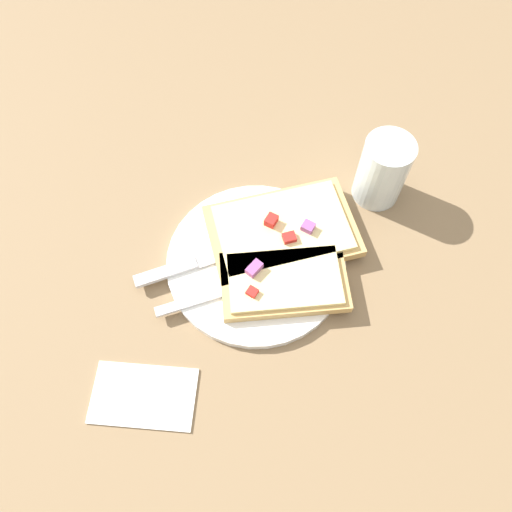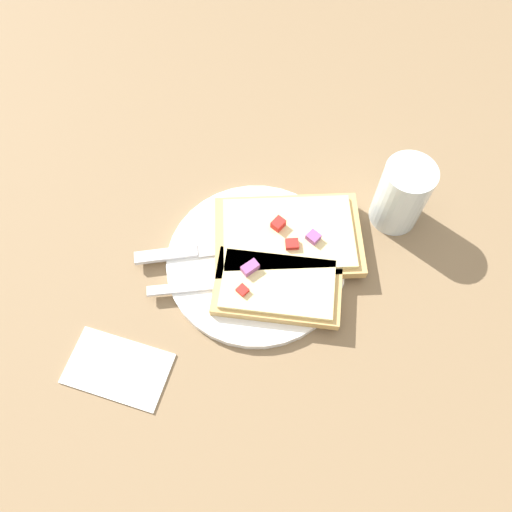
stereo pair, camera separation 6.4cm
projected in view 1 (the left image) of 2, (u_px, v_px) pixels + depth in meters
ground_plane at (256, 264)px, 0.67m from camera, size 4.00×4.00×0.00m
plate at (256, 262)px, 0.66m from camera, size 0.24×0.24×0.01m
fork at (253, 283)px, 0.64m from camera, size 0.22×0.11×0.01m
knife at (203, 260)px, 0.65m from camera, size 0.20×0.11×0.01m
pizza_slice_main at (282, 230)px, 0.66m from camera, size 0.22×0.18×0.03m
pizza_slice_corner at (284, 281)px, 0.63m from camera, size 0.17×0.12×0.03m
crumb_scatter at (220, 227)px, 0.67m from camera, size 0.04×0.01×0.01m
drinking_glass at (382, 171)px, 0.67m from camera, size 0.07×0.07×0.10m
napkin at (143, 395)px, 0.58m from camera, size 0.12×0.07×0.01m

